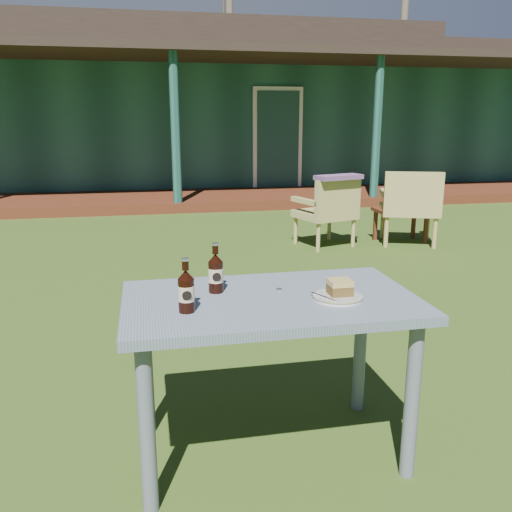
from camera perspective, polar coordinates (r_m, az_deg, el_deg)
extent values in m
plane|color=#334916|center=(3.96, -3.79, -6.97)|extent=(80.00, 80.00, 0.00)
cube|color=#1B463C|center=(13.17, -9.70, 13.51)|extent=(15.00, 6.00, 2.60)
cube|color=black|center=(13.23, -9.97, 19.80)|extent=(15.80, 6.80, 0.30)
cube|color=black|center=(13.28, -10.05, 21.52)|extent=(12.00, 3.50, 0.60)
cube|color=#4D2212|center=(9.37, -8.50, 5.83)|extent=(15.00, 1.80, 0.16)
cube|color=black|center=(9.33, -9.07, 20.38)|extent=(15.40, 2.00, 0.12)
cylinder|color=#1B463C|center=(8.47, -8.47, 12.73)|extent=(0.14, 0.14, 2.45)
cylinder|color=#1B463C|center=(9.25, 12.59, 12.67)|extent=(0.14, 0.14, 2.45)
cube|color=white|center=(10.45, 2.28, 11.90)|extent=(0.95, 0.06, 2.00)
cube|color=#193D38|center=(10.42, 2.32, 11.90)|extent=(0.80, 0.04, 1.85)
cylinder|color=brown|center=(22.67, -2.78, 22.69)|extent=(0.28, 0.28, 9.50)
cylinder|color=brown|center=(23.30, 15.39, 23.87)|extent=(0.28, 0.28, 11.00)
cube|color=slate|center=(2.24, 1.54, -4.84)|extent=(1.20, 0.70, 0.04)
cylinder|color=slate|center=(2.10, -11.41, -17.45)|extent=(0.06, 0.06, 0.68)
cylinder|color=slate|center=(2.32, 16.08, -14.39)|extent=(0.06, 0.06, 0.68)
cylinder|color=slate|center=(2.57, -11.51, -11.16)|extent=(0.06, 0.06, 0.68)
cylinder|color=slate|center=(2.76, 10.91, -9.31)|extent=(0.06, 0.06, 0.68)
cylinder|color=silver|center=(2.24, 8.59, -4.29)|extent=(0.20, 0.20, 0.01)
cylinder|color=olive|center=(2.23, 8.59, -4.17)|extent=(0.20, 0.20, 0.00)
cube|color=#503B19|center=(2.24, 8.81, -3.52)|extent=(0.09, 0.08, 0.04)
cube|color=tan|center=(2.23, 8.84, -2.76)|extent=(0.09, 0.09, 0.02)
cube|color=silver|center=(2.20, 7.09, -4.28)|extent=(0.07, 0.13, 0.00)
cylinder|color=black|center=(2.28, -4.25, -2.24)|extent=(0.06, 0.06, 0.13)
cone|color=black|center=(2.26, -4.29, -0.21)|extent=(0.06, 0.06, 0.04)
cylinder|color=black|center=(2.25, -4.31, 0.68)|extent=(0.03, 0.03, 0.04)
cylinder|color=silver|center=(2.25, -4.32, 1.25)|extent=(0.03, 0.03, 0.01)
cylinder|color=#C7B08D|center=(2.28, -4.26, -2.00)|extent=(0.06, 0.06, 0.06)
cylinder|color=black|center=(2.25, -4.15, -2.22)|extent=(0.04, 0.00, 0.04)
cylinder|color=black|center=(2.06, -7.35, -4.15)|extent=(0.06, 0.06, 0.13)
cone|color=black|center=(2.04, -7.42, -1.95)|extent=(0.06, 0.06, 0.04)
cylinder|color=black|center=(2.03, -7.45, -0.98)|extent=(0.03, 0.03, 0.04)
cylinder|color=silver|center=(2.02, -7.47, -0.36)|extent=(0.03, 0.03, 0.01)
cylinder|color=#C7B08D|center=(2.06, -7.35, -3.89)|extent=(0.06, 0.06, 0.06)
cylinder|color=black|center=(2.03, -7.29, -4.16)|extent=(0.04, 0.00, 0.04)
cylinder|color=silver|center=(2.32, 2.45, -3.56)|extent=(0.03, 0.03, 0.01)
cube|color=tan|center=(6.29, 7.23, 4.38)|extent=(0.72, 0.70, 0.08)
cube|color=tan|center=(6.06, 8.62, 6.18)|extent=(0.58, 0.25, 0.38)
cube|color=tan|center=(6.43, 9.05, 6.05)|extent=(0.22, 0.50, 0.05)
cube|color=tan|center=(6.13, 5.22, 5.76)|extent=(0.22, 0.50, 0.05)
cylinder|color=tan|center=(6.65, 7.72, 3.13)|extent=(0.05, 0.05, 0.32)
cylinder|color=tan|center=(6.37, 4.18, 2.73)|extent=(0.05, 0.05, 0.32)
cylinder|color=tan|center=(6.30, 10.19, 2.41)|extent=(0.05, 0.05, 0.32)
cylinder|color=tan|center=(6.00, 6.56, 1.96)|extent=(0.05, 0.05, 0.32)
cube|color=tan|center=(6.59, 15.79, 4.71)|extent=(0.80, 0.77, 0.09)
cube|color=tan|center=(6.30, 16.25, 6.59)|extent=(0.63, 0.29, 0.42)
cube|color=tan|center=(6.63, 18.31, 6.19)|extent=(0.25, 0.55, 0.06)
cube|color=tan|center=(6.55, 13.41, 6.43)|extent=(0.25, 0.55, 0.06)
cylinder|color=tan|center=(6.91, 17.61, 3.14)|extent=(0.05, 0.05, 0.35)
cylinder|color=tan|center=(6.84, 13.17, 3.33)|extent=(0.05, 0.05, 0.35)
cylinder|color=tan|center=(6.43, 18.31, 2.29)|extent=(0.05, 0.05, 0.35)
cylinder|color=tan|center=(6.36, 13.55, 2.48)|extent=(0.05, 0.05, 0.35)
cube|color=#63436B|center=(6.04, 8.70, 8.21)|extent=(0.58, 0.36, 0.05)
cube|color=#4D2212|center=(6.63, 15.04, 4.66)|extent=(0.60, 0.40, 0.04)
cube|color=#4D2212|center=(6.43, 13.52, 2.65)|extent=(0.04, 0.04, 0.36)
cube|color=#4D2212|center=(6.65, 17.43, 2.77)|extent=(0.04, 0.04, 0.36)
cube|color=#4D2212|center=(6.70, 12.45, 3.16)|extent=(0.04, 0.04, 0.36)
cube|color=#4D2212|center=(6.91, 16.25, 3.27)|extent=(0.04, 0.04, 0.36)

